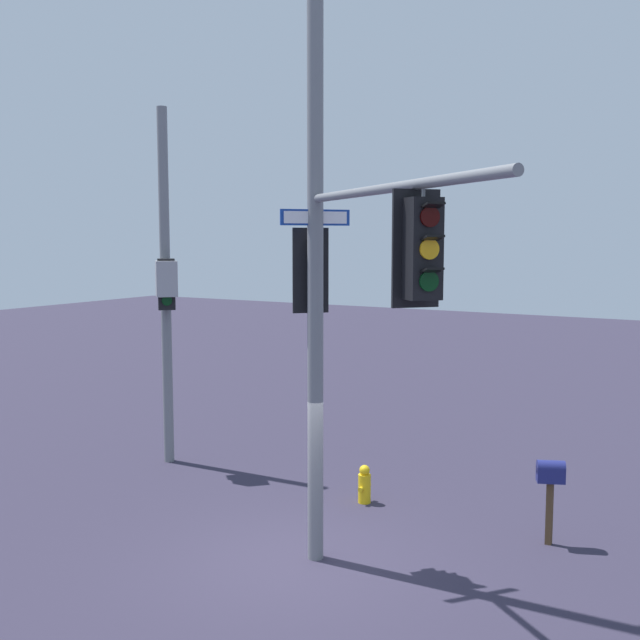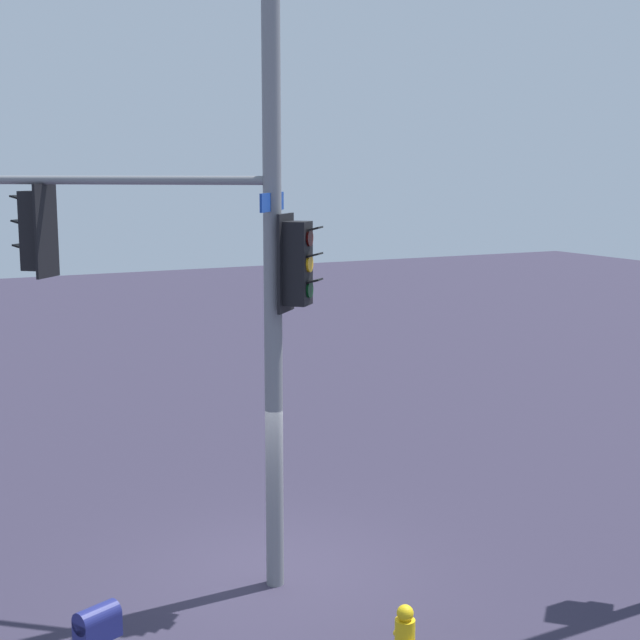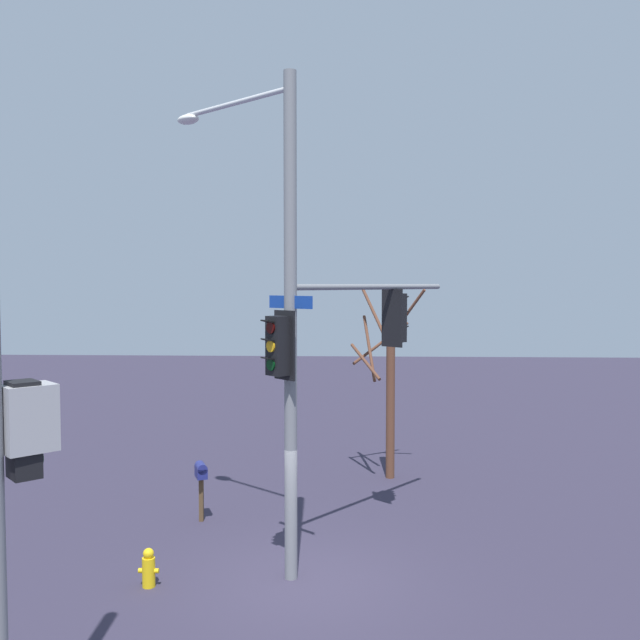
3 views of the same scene
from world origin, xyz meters
The scene contains 6 objects.
ground_plane centered at (0.00, 0.00, 0.00)m, with size 80.00×80.00×0.00m, color #2E293C.
main_signal_pole_assembly centered at (0.04, -0.80, 5.14)m, with size 6.03×4.59×9.58m.
secondary_pole_assembly centered at (3.00, 5.20, 3.98)m, with size 0.74×0.74×7.80m.
fire_hydrant centered at (2.94, 0.30, 0.34)m, with size 0.38×0.24×0.73m.
mailbox centered at (2.72, -3.21, 1.11)m, with size 0.39×0.50×1.41m.
bare_tree_behind_pole centered at (-1.92, -7.04, 2.65)m, with size 2.19×2.29×5.51m.
Camera 3 is at (-0.79, 12.45, 5.64)m, focal length 37.92 mm.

